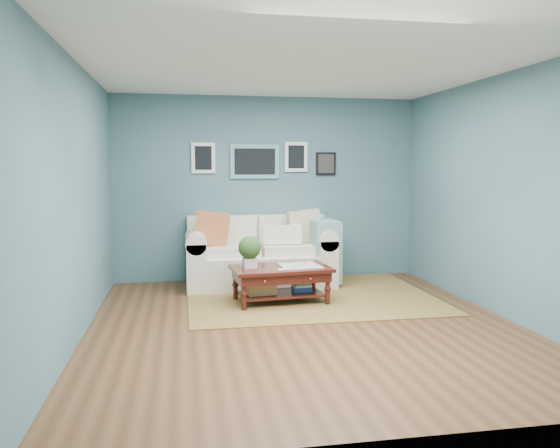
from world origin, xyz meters
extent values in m
plane|color=brown|center=(0.00, 0.00, 0.00)|extent=(5.00, 5.00, 0.00)
plane|color=white|center=(0.00, 0.00, 2.70)|extent=(5.00, 5.00, 0.00)
cube|color=#3C5967|center=(0.00, 2.50, 1.35)|extent=(4.50, 0.02, 2.70)
cube|color=#3C5967|center=(0.00, -2.50, 1.35)|extent=(4.50, 0.02, 2.70)
cube|color=#3C5967|center=(-2.25, 0.00, 1.35)|extent=(0.02, 5.00, 2.70)
cube|color=#3C5967|center=(2.25, 0.00, 1.35)|extent=(0.02, 5.00, 2.70)
cube|color=#5F979F|center=(-0.20, 2.48, 1.75)|extent=(0.72, 0.03, 0.50)
cube|color=black|center=(-0.20, 2.46, 1.75)|extent=(0.60, 0.01, 0.38)
cube|color=white|center=(-0.95, 2.48, 1.80)|extent=(0.34, 0.03, 0.44)
cube|color=white|center=(0.42, 2.48, 1.82)|extent=(0.34, 0.03, 0.44)
cube|color=black|center=(0.88, 2.48, 1.72)|extent=(0.30, 0.03, 0.34)
cube|color=brown|center=(0.35, 1.22, 0.01)|extent=(3.12, 2.49, 0.01)
cube|color=silver|center=(-0.20, 1.99, 0.23)|extent=(1.53, 0.95, 0.45)
cube|color=silver|center=(-0.20, 2.36, 0.71)|extent=(2.00, 0.24, 0.52)
cube|color=silver|center=(-1.09, 1.99, 0.33)|extent=(0.26, 0.95, 0.67)
cube|color=silver|center=(0.70, 1.99, 0.33)|extent=(0.26, 0.95, 0.67)
cylinder|color=silver|center=(-1.09, 1.99, 0.67)|extent=(0.28, 0.95, 0.28)
cylinder|color=silver|center=(0.70, 1.99, 0.67)|extent=(0.28, 0.95, 0.28)
cube|color=silver|center=(-0.61, 1.93, 0.52)|extent=(0.77, 0.60, 0.14)
cube|color=silver|center=(0.21, 1.93, 0.52)|extent=(0.77, 0.60, 0.14)
cube|color=silver|center=(-0.61, 2.23, 0.78)|extent=(0.77, 0.13, 0.39)
cube|color=silver|center=(0.21, 2.23, 0.78)|extent=(0.77, 0.13, 0.39)
cube|color=#DB683D|center=(-0.86, 1.94, 0.83)|extent=(0.52, 0.19, 0.51)
cube|color=beige|center=(0.45, 2.01, 0.83)|extent=(0.51, 0.19, 0.50)
cube|color=silver|center=(0.10, 1.88, 0.73)|extent=(0.54, 0.13, 0.26)
cube|color=#6DA299|center=(0.70, 1.86, 0.49)|extent=(0.37, 0.59, 0.86)
cube|color=black|center=(-0.08, 0.98, 0.43)|extent=(1.25, 0.80, 0.04)
cube|color=black|center=(-0.08, 0.98, 0.35)|extent=(1.16, 0.71, 0.12)
cube|color=black|center=(-0.08, 0.98, 0.11)|extent=(1.06, 0.61, 0.02)
sphere|color=gold|center=(-0.33, 0.63, 0.35)|extent=(0.03, 0.03, 0.03)
sphere|color=gold|center=(0.23, 0.68, 0.35)|extent=(0.03, 0.03, 0.03)
cylinder|color=black|center=(-0.57, 0.66, 0.20)|extent=(0.06, 0.06, 0.41)
cylinder|color=black|center=(0.46, 0.75, 0.20)|extent=(0.06, 0.06, 0.41)
cylinder|color=black|center=(-0.62, 1.20, 0.20)|extent=(0.06, 0.06, 0.41)
cylinder|color=black|center=(0.41, 1.29, 0.20)|extent=(0.06, 0.06, 0.41)
cube|color=silver|center=(-0.46, 0.99, 0.51)|extent=(0.17, 0.17, 0.12)
sphere|color=#2D4B1D|center=(-0.46, 0.99, 0.70)|extent=(0.28, 0.28, 0.28)
cube|color=silver|center=(0.17, 1.00, 0.45)|extent=(0.52, 0.52, 0.01)
cube|color=#A48550|center=(-0.33, 0.95, 0.22)|extent=(0.36, 0.27, 0.20)
cube|color=#254F91|center=(0.20, 1.02, 0.18)|extent=(0.25, 0.20, 0.11)
camera|label=1|loc=(-1.25, -5.53, 1.67)|focal=35.00mm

